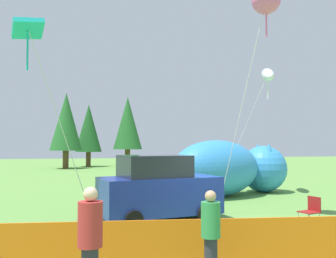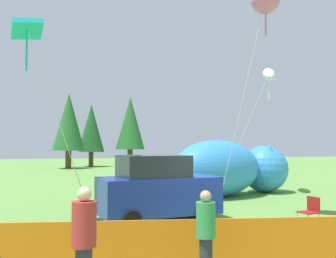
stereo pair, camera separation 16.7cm
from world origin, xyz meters
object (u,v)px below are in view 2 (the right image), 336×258
object	(u,v)px
parked_car	(157,189)
kite_white_ghost	(269,75)
folding_chair	(310,209)
kite_teal_diamond	(28,33)
spectator_in_black_shirt	(206,231)
spectator_in_red_shirt	(84,239)
inflatable_cat	(230,170)
kite_pink_octopus	(265,0)

from	to	relation	value
parked_car	kite_white_ghost	distance (m)	10.32
parked_car	folding_chair	distance (m)	4.88
folding_chair	kite_teal_diamond	size ratio (longest dim) A/B	0.14
spectator_in_black_shirt	kite_teal_diamond	world-z (taller)	kite_teal_diamond
spectator_in_red_shirt	inflatable_cat	bearing A→B (deg)	57.86
kite_pink_octopus	folding_chair	bearing A→B (deg)	-52.98
spectator_in_red_shirt	kite_white_ghost	world-z (taller)	kite_white_ghost
parked_car	kite_teal_diamond	bearing A→B (deg)	171.62
folding_chair	kite_pink_octopus	distance (m)	7.10
inflatable_cat	spectator_in_black_shirt	world-z (taller)	inflatable_cat
inflatable_cat	spectator_in_red_shirt	xyz separation A→B (m)	(-7.08, -11.26, -0.26)
parked_car	folding_chair	world-z (taller)	parked_car
kite_white_ghost	inflatable_cat	bearing A→B (deg)	-172.02
kite_white_ghost	kite_teal_diamond	bearing A→B (deg)	-152.91
spectator_in_red_shirt	kite_white_ghost	bearing A→B (deg)	50.95
spectator_in_red_shirt	kite_pink_octopus	xyz separation A→B (m)	(5.99, 5.28, 6.48)
parked_car	kite_pink_octopus	size ratio (longest dim) A/B	0.52
parked_car	kite_white_ghost	size ratio (longest dim) A/B	0.61
spectator_in_red_shirt	kite_teal_diamond	world-z (taller)	kite_teal_diamond
folding_chair	kite_teal_diamond	xyz separation A→B (m)	(-8.61, 1.73, 5.49)
kite_white_ghost	kite_pink_octopus	bearing A→B (deg)	-118.41
spectator_in_black_shirt	kite_white_ghost	size ratio (longest dim) A/B	0.24
spectator_in_black_shirt	kite_pink_octopus	distance (m)	8.98
inflatable_cat	spectator_in_black_shirt	distance (m)	11.85
inflatable_cat	kite_white_ghost	distance (m)	5.47
parked_car	inflatable_cat	xyz separation A→B (m)	(4.70, 5.21, 0.22)
spectator_in_black_shirt	kite_teal_diamond	distance (m)	8.45
spectator_in_red_shirt	kite_pink_octopus	world-z (taller)	kite_pink_octopus
inflatable_cat	kite_pink_octopus	distance (m)	8.70
inflatable_cat	kite_teal_diamond	world-z (taller)	kite_teal_diamond
spectator_in_red_shirt	kite_pink_octopus	bearing A→B (deg)	41.40
inflatable_cat	spectator_in_red_shirt	bearing A→B (deg)	-142.59
kite_pink_octopus	inflatable_cat	bearing A→B (deg)	79.69
inflatable_cat	spectator_in_black_shirt	size ratio (longest dim) A/B	4.26
folding_chair	kite_white_ghost	world-z (taller)	kite_white_ghost
folding_chair	parked_car	bearing A→B (deg)	-38.13
inflatable_cat	kite_pink_octopus	size ratio (longest dim) A/B	0.89
folding_chair	kite_teal_diamond	bearing A→B (deg)	-26.35
spectator_in_red_shirt	kite_teal_diamond	distance (m)	7.92
folding_chair	spectator_in_black_shirt	distance (m)	5.92
parked_car	spectator_in_black_shirt	bearing A→B (deg)	-102.39
parked_car	kite_teal_diamond	world-z (taller)	kite_teal_diamond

